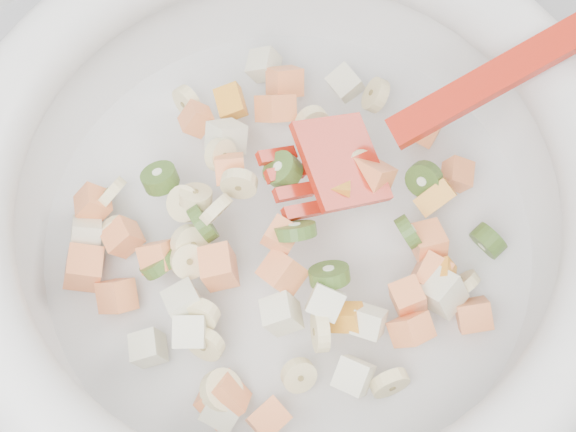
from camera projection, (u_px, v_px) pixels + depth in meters
counter at (196, 417)px, 0.97m from camera, size 2.00×0.60×0.90m
mixing_bowl at (288, 206)px, 0.51m from camera, size 0.49×0.43×0.16m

